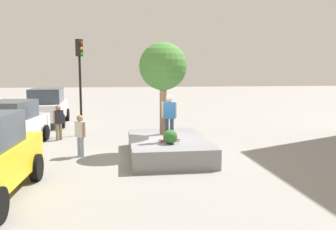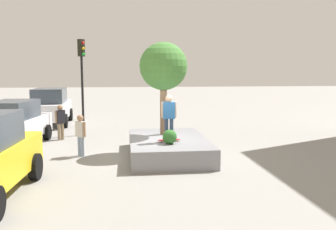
# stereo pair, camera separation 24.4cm
# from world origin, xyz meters

# --- Properties ---
(ground_plane) EXTENTS (120.00, 120.00, 0.00)m
(ground_plane) POSITION_xyz_m (0.00, 0.00, 0.00)
(ground_plane) COLOR gray
(planter_ledge) EXTENTS (4.63, 2.93, 0.71)m
(planter_ledge) POSITION_xyz_m (0.23, -0.38, 0.35)
(planter_ledge) COLOR gray
(planter_ledge) RESTS_ON ground
(plaza_tree) EXTENTS (1.92, 1.92, 3.73)m
(plaza_tree) POSITION_xyz_m (1.08, -0.30, 3.43)
(plaza_tree) COLOR brown
(plaza_tree) RESTS_ON planter_ledge
(boxwood_shrub) EXTENTS (0.51, 0.51, 0.51)m
(boxwood_shrub) POSITION_xyz_m (-0.86, -0.31, 0.96)
(boxwood_shrub) COLOR #2D6628
(boxwood_shrub) RESTS_ON planter_ledge
(skateboard) EXTENTS (0.33, 0.82, 0.07)m
(skateboard) POSITION_xyz_m (-0.44, -0.34, 0.76)
(skateboard) COLOR #A51E1E
(skateboard) RESTS_ON planter_ledge
(skateboarder) EXTENTS (0.25, 0.56, 1.64)m
(skateboarder) POSITION_xyz_m (-0.44, -0.34, 1.72)
(skateboarder) COLOR navy
(skateboarder) RESTS_ON skateboard
(sedan_parked) EXTENTS (4.52, 2.44, 2.01)m
(sedan_parked) POSITION_xyz_m (2.81, 6.07, 1.02)
(sedan_parked) COLOR white
(sedan_parked) RESTS_ON ground
(police_car) EXTENTS (4.90, 2.46, 2.23)m
(police_car) POSITION_xyz_m (9.19, 5.84, 1.13)
(police_car) COLOR white
(police_car) RESTS_ON ground
(traffic_light_corner) EXTENTS (0.37, 0.37, 4.86)m
(traffic_light_corner) POSITION_xyz_m (5.22, 3.40, 3.29)
(traffic_light_corner) COLOR black
(traffic_light_corner) RESTS_ON ground
(bystander_watching) EXTENTS (0.46, 0.45, 1.69)m
(bystander_watching) POSITION_xyz_m (4.05, 4.34, 0.98)
(bystander_watching) COLOR #847056
(bystander_watching) RESTS_ON ground
(pedestrian_crossing) EXTENTS (0.44, 0.43, 1.62)m
(pedestrian_crossing) POSITION_xyz_m (0.60, 2.97, 0.93)
(pedestrian_crossing) COLOR #8C9EB7
(pedestrian_crossing) RESTS_ON ground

